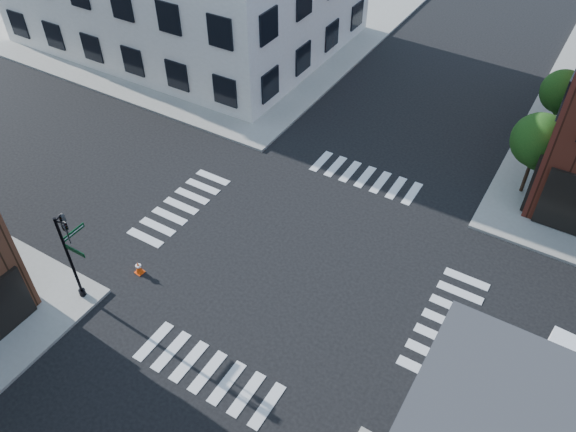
# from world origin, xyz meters

# --- Properties ---
(ground) EXTENTS (120.00, 120.00, 0.00)m
(ground) POSITION_xyz_m (0.00, 0.00, 0.00)
(ground) COLOR black
(ground) RESTS_ON ground
(sidewalk_nw) EXTENTS (30.00, 30.00, 0.15)m
(sidewalk_nw) POSITION_xyz_m (-21.00, 21.00, 0.07)
(sidewalk_nw) COLOR gray
(sidewalk_nw) RESTS_ON ground
(tree_near) EXTENTS (2.69, 2.69, 4.49)m
(tree_near) POSITION_xyz_m (7.56, 9.98, 3.16)
(tree_near) COLOR black
(tree_near) RESTS_ON ground
(tree_far) EXTENTS (2.43, 2.43, 4.07)m
(tree_far) POSITION_xyz_m (7.56, 15.98, 2.87)
(tree_far) COLOR black
(tree_far) RESTS_ON ground
(signal_pole) EXTENTS (1.29, 1.24, 4.60)m
(signal_pole) POSITION_xyz_m (-6.72, -6.68, 2.86)
(signal_pole) COLOR black
(signal_pole) RESTS_ON ground
(traffic_cone) EXTENTS (0.40, 0.40, 0.67)m
(traffic_cone) POSITION_xyz_m (-5.70, -4.50, 0.32)
(traffic_cone) COLOR #FD480B
(traffic_cone) RESTS_ON ground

